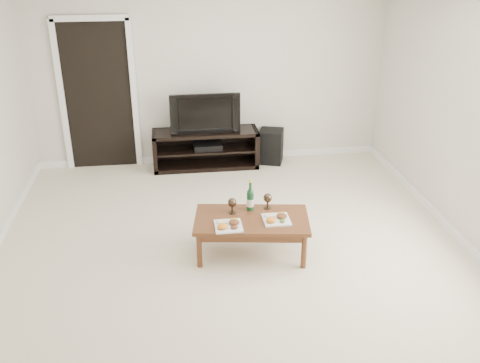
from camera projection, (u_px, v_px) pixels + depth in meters
name	position (u px, v px, depth m)	size (l,w,h in m)	color
floor	(234.00, 259.00, 5.56)	(5.50, 5.50, 0.00)	beige
back_wall	(209.00, 74.00, 7.52)	(5.00, 0.04, 2.60)	beige
doorway	(99.00, 97.00, 7.41)	(0.90, 0.02, 2.05)	black
media_console	(206.00, 149.00, 7.68)	(1.50, 0.45, 0.55)	black
television	(205.00, 112.00, 7.45)	(0.97, 0.13, 0.56)	black
av_receiver	(208.00, 146.00, 7.66)	(0.40, 0.30, 0.08)	black
subwoofer	(271.00, 146.00, 7.86)	(0.33, 0.33, 0.50)	black
coffee_table	(251.00, 236.00, 5.57)	(1.17, 0.64, 0.42)	#532B17
plate_left	(228.00, 224.00, 5.30)	(0.27, 0.27, 0.07)	white
plate_right	(276.00, 218.00, 5.42)	(0.27, 0.27, 0.07)	white
wine_bottle	(250.00, 195.00, 5.58)	(0.07, 0.07, 0.35)	#0F3A1C
goblet_left	(232.00, 206.00, 5.55)	(0.09, 0.09, 0.17)	#392C1F
goblet_right	(268.00, 201.00, 5.65)	(0.09, 0.09, 0.17)	#392C1F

